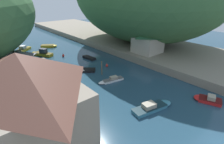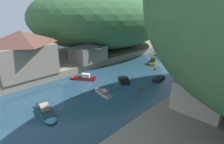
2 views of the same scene
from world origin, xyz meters
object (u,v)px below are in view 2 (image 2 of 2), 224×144
(boat_cabin_cruiser, at_px, (124,80))
(boat_mid_channel, at_px, (153,61))
(boathouse_shed, at_px, (88,51))
(channel_buoy_near, at_px, (141,88))
(boat_red_skiff, at_px, (178,61))
(boat_near_quay, at_px, (160,78))
(boat_moored_right, at_px, (103,92))
(boat_far_upstream, at_px, (83,78))
(channel_buoy_far, at_px, (155,68))
(boat_open_rowboat, at_px, (160,56))
(waterfront_building, at_px, (23,53))
(right_bank_cottage, at_px, (202,90))
(boat_small_dinghy, at_px, (46,112))

(boat_cabin_cruiser, relative_size, boat_mid_channel, 0.77)
(boathouse_shed, relative_size, channel_buoy_near, 10.67)
(boat_red_skiff, bearing_deg, boat_near_quay, 46.11)
(boat_near_quay, bearing_deg, boat_moored_right, -111.80)
(boat_far_upstream, bearing_deg, boathouse_shed, 8.41)
(boat_far_upstream, xyz_separation_m, boat_red_skiff, (8.70, 27.42, -0.04))
(channel_buoy_near, bearing_deg, channel_buoy_far, 108.92)
(boat_cabin_cruiser, height_order, boat_open_rowboat, boat_open_rowboat)
(boat_near_quay, distance_m, boat_moored_right, 13.75)
(boat_near_quay, height_order, boat_red_skiff, boat_red_skiff)
(boat_red_skiff, distance_m, channel_buoy_near, 23.38)
(channel_buoy_far, bearing_deg, boat_far_upstream, -115.17)
(boat_far_upstream, bearing_deg, boat_near_quay, -81.28)
(boat_far_upstream, xyz_separation_m, channel_buoy_near, (12.02, 4.28, -0.08))
(boat_far_upstream, distance_m, boat_open_rowboat, 29.04)
(waterfront_building, bearing_deg, boat_mid_channel, 69.03)
(boat_mid_channel, bearing_deg, boathouse_shed, -153.55)
(boat_mid_channel, bearing_deg, boat_cabin_cruiser, -108.73)
(waterfront_building, xyz_separation_m, boat_open_rowboat, (9.48, 37.65, -5.68))
(right_bank_cottage, bearing_deg, boat_small_dinghy, -138.37)
(waterfront_building, height_order, boat_small_dinghy, waterfront_building)
(right_bank_cottage, height_order, channel_buoy_far, right_bank_cottage)
(boat_cabin_cruiser, bearing_deg, boathouse_shed, 128.53)
(boathouse_shed, xyz_separation_m, boat_open_rowboat, (8.34, 22.40, -3.64))
(boat_small_dinghy, bearing_deg, channel_buoy_near, 174.97)
(boat_near_quay, height_order, boat_open_rowboat, boat_open_rowboat)
(right_bank_cottage, height_order, boat_mid_channel, right_bank_cottage)
(boat_far_upstream, xyz_separation_m, boat_cabin_cruiser, (6.78, 5.70, -0.20))
(boat_red_skiff, bearing_deg, boat_open_rowboat, -68.41)
(boathouse_shed, relative_size, boat_far_upstream, 1.55)
(boat_mid_channel, relative_size, channel_buoy_far, 7.09)
(boathouse_shed, xyz_separation_m, channel_buoy_far, (14.09, 10.03, -3.74))
(boat_open_rowboat, xyz_separation_m, channel_buoy_far, (5.75, -12.37, -0.10))
(boathouse_shed, relative_size, boat_open_rowboat, 1.65)
(boathouse_shed, distance_m, boat_cabin_cruiser, 13.67)
(waterfront_building, bearing_deg, boat_moored_right, 24.21)
(waterfront_building, relative_size, boat_red_skiff, 2.52)
(boathouse_shed, bearing_deg, boat_moored_right, -29.87)
(boat_cabin_cruiser, bearing_deg, boat_open_rowboat, 53.84)
(channel_buoy_far, bearing_deg, boat_small_dinghy, -91.18)
(boat_small_dinghy, xyz_separation_m, channel_buoy_near, (4.80, 16.08, -0.04))
(waterfront_building, xyz_separation_m, boat_near_quay, (19.33, 20.20, -5.88))
(boat_far_upstream, distance_m, channel_buoy_near, 12.76)
(boat_moored_right, height_order, boat_open_rowboat, boat_open_rowboat)
(right_bank_cottage, distance_m, boat_open_rowboat, 34.19)
(boathouse_shed, xyz_separation_m, boat_moored_right, (14.40, -8.27, -3.81))
(waterfront_building, distance_m, channel_buoy_near, 24.09)
(boat_far_upstream, xyz_separation_m, boat_mid_channel, (4.08, 21.36, 0.16))
(waterfront_building, distance_m, boathouse_shed, 15.43)
(boat_small_dinghy, relative_size, channel_buoy_far, 7.29)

